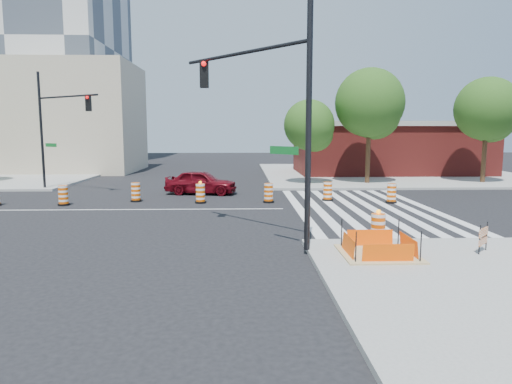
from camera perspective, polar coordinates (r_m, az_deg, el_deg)
ground at (r=22.84m, az=-14.39°, el=-2.14°), size 120.00×120.00×0.00m
sidewalk_ne at (r=42.21m, az=16.17°, el=2.26°), size 22.00×22.00×0.15m
crosswalk_east at (r=23.08m, az=13.21°, el=-1.99°), size 6.75×13.50×0.01m
lane_centerline at (r=22.84m, az=-14.39°, el=-2.13°), size 14.00×0.12×0.01m
excavation_pit at (r=14.04m, az=15.03°, el=-7.27°), size 2.20×2.20×0.90m
brick_storefront at (r=42.07m, az=16.28°, el=5.30°), size 16.50×8.50×4.60m
beige_midrise at (r=47.16m, az=-23.19°, el=8.47°), size 14.00×10.00×10.00m
red_coupe at (r=27.72m, az=-6.87°, el=1.24°), size 4.51×2.39×1.46m
signal_pole_se at (r=14.98m, az=1.63°, el=12.08°), size 4.11×4.67×8.05m
signal_pole_nw at (r=31.21m, az=-23.76°, el=8.34°), size 4.71×3.18×7.36m
pit_drum at (r=15.31m, az=15.00°, el=-4.53°), size 0.57×0.57×1.12m
barricade at (r=15.33m, az=26.54°, el=-4.99°), size 0.55×0.56×0.88m
tree_north_c at (r=32.12m, az=6.72°, el=7.96°), size 3.51×3.51×5.97m
tree_north_d at (r=33.30m, az=14.07°, el=10.30°), size 4.79×4.79×8.15m
tree_north_e at (r=36.62m, az=26.94°, el=8.84°), size 4.46×4.46×7.58m
median_drum_2 at (r=25.31m, az=-22.94°, el=-0.48°), size 0.60×0.60×1.02m
median_drum_3 at (r=25.41m, az=-14.79°, el=-0.10°), size 0.60×0.60×1.02m
median_drum_4 at (r=24.23m, az=-6.96°, el=-0.24°), size 0.60×0.60×1.18m
median_drum_5 at (r=24.26m, az=1.58°, el=-0.20°), size 0.60×0.60×1.02m
median_drum_6 at (r=25.19m, az=8.95°, el=-0.00°), size 0.60×0.60×1.02m
median_drum_7 at (r=25.14m, az=16.58°, el=-0.24°), size 0.60×0.60×1.02m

